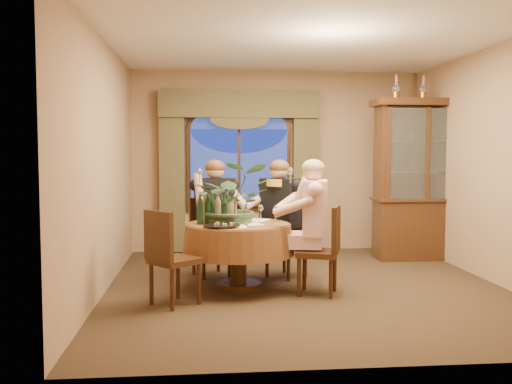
{
  "coord_description": "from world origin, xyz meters",
  "views": [
    {
      "loc": [
        -1.17,
        -6.4,
        1.55
      ],
      "look_at": [
        -0.57,
        -0.05,
        1.1
      ],
      "focal_mm": 40.0,
      "sensor_mm": 36.0,
      "label": 1
    }
  ],
  "objects": [
    {
      "name": "stoneware_vase",
      "position": [
        -0.84,
        0.09,
        0.88
      ],
      "size": [
        0.14,
        0.14,
        0.27
      ],
      "primitive_type": null,
      "color": "tan",
      "rests_on": "dining_table"
    },
    {
      "name": "chair_back",
      "position": [
        -1.07,
        0.68,
        0.48
      ],
      "size": [
        0.55,
        0.55,
        0.96
      ],
      "primitive_type": "cube",
      "rotation": [
        0.0,
        0.0,
        -2.76
      ],
      "color": "black",
      "rests_on": "floor"
    },
    {
      "name": "olive_bowl",
      "position": [
        -0.73,
        -0.12,
        0.77
      ],
      "size": [
        0.15,
        0.15,
        0.05
      ],
      "primitive_type": "imported",
      "color": "brown",
      "rests_on": "dining_table"
    },
    {
      "name": "wine_glass_person_back",
      "position": [
        -0.9,
        0.34,
        0.84
      ],
      "size": [
        0.07,
        0.07,
        0.18
      ],
      "primitive_type": null,
      "color": "silver",
      "rests_on": "dining_table"
    },
    {
      "name": "wall_back",
      "position": [
        0.0,
        2.5,
        1.4
      ],
      "size": [
        4.5,
        0.0,
        4.5
      ],
      "primitive_type": "plane",
      "rotation": [
        1.57,
        0.0,
        0.0
      ],
      "color": "#947050",
      "rests_on": "ground"
    },
    {
      "name": "person_back",
      "position": [
        -1.02,
        0.72,
        0.73
      ],
      "size": [
        0.64,
        0.61,
        1.46
      ],
      "primitive_type": null,
      "rotation": [
        0.0,
        0.0,
        -2.84
      ],
      "color": "black",
      "rests_on": "floor"
    },
    {
      "name": "tasting_paper_1",
      "position": [
        -0.53,
        0.16,
        0.75
      ],
      "size": [
        0.32,
        0.36,
        0.0
      ],
      "primitive_type": "cube",
      "rotation": [
        0.0,
        0.0,
        -0.45
      ],
      "color": "white",
      "rests_on": "dining_table"
    },
    {
      "name": "wine_glass_person_pink",
      "position": [
        -0.37,
        -0.14,
        0.84
      ],
      "size": [
        0.07,
        0.07,
        0.18
      ],
      "primitive_type": null,
      "color": "silver",
      "rests_on": "dining_table"
    },
    {
      "name": "chair_right",
      "position": [
        0.07,
        -0.36,
        0.48
      ],
      "size": [
        0.54,
        0.54,
        0.96
      ],
      "primitive_type": "cube",
      "rotation": [
        0.0,
        0.0,
        1.22
      ],
      "color": "black",
      "rests_on": "floor"
    },
    {
      "name": "wall_right",
      "position": [
        2.25,
        0.0,
        1.4
      ],
      "size": [
        0.0,
        5.0,
        5.0
      ],
      "primitive_type": "plane",
      "rotation": [
        1.57,
        0.0,
        -1.57
      ],
      "color": "#947050",
      "rests_on": "ground"
    },
    {
      "name": "chair_front_left",
      "position": [
        -1.45,
        -0.64,
        0.48
      ],
      "size": [
        0.59,
        0.59,
        0.96
      ],
      "primitive_type": "cube",
      "rotation": [
        0.0,
        0.0,
        -0.86
      ],
      "color": "black",
      "rests_on": "floor"
    },
    {
      "name": "drapery_right",
      "position": [
        0.43,
        2.38,
        1.18
      ],
      "size": [
        0.38,
        0.14,
        2.32
      ],
      "primitive_type": "cube",
      "color": "#453F25",
      "rests_on": "floor"
    },
    {
      "name": "ceiling",
      "position": [
        0.0,
        0.0,
        2.8
      ],
      "size": [
        5.0,
        5.0,
        0.0
      ],
      "primitive_type": "plane",
      "rotation": [
        3.14,
        0.0,
        0.0
      ],
      "color": "white",
      "rests_on": "wall_back"
    },
    {
      "name": "floor",
      "position": [
        0.0,
        0.0,
        0.0
      ],
      "size": [
        5.0,
        5.0,
        0.0
      ],
      "primitive_type": "plane",
      "color": "black",
      "rests_on": "ground"
    },
    {
      "name": "wine_bottle_3",
      "position": [
        -1.14,
        0.06,
        0.92
      ],
      "size": [
        0.07,
        0.07,
        0.33
      ],
      "primitive_type": "cylinder",
      "color": "tan",
      "rests_on": "dining_table"
    },
    {
      "name": "person_pink",
      "position": [
        0.07,
        -0.22,
        0.74
      ],
      "size": [
        0.58,
        0.61,
        1.47
      ],
      "primitive_type": null,
      "rotation": [
        0.0,
        0.0,
        1.37
      ],
      "color": "beige",
      "rests_on": "floor"
    },
    {
      "name": "tasting_paper_2",
      "position": [
        -0.8,
        -0.34,
        0.75
      ],
      "size": [
        0.26,
        0.33,
        0.0
      ],
      "primitive_type": "cube",
      "rotation": [
        0.0,
        0.0,
        -0.17
      ],
      "color": "white",
      "rests_on": "dining_table"
    },
    {
      "name": "chair_back_right",
      "position": [
        -0.14,
        0.53,
        0.48
      ],
      "size": [
        0.59,
        0.59,
        0.96
      ],
      "primitive_type": "cube",
      "rotation": [
        0.0,
        0.0,
        -3.97
      ],
      "color": "black",
      "rests_on": "floor"
    },
    {
      "name": "wine_bottle_5",
      "position": [
        -0.93,
        -0.14,
        0.92
      ],
      "size": [
        0.07,
        0.07,
        0.33
      ],
      "primitive_type": "cylinder",
      "color": "black",
      "rests_on": "dining_table"
    },
    {
      "name": "oil_lamp_center",
      "position": [
        1.98,
        1.55,
        2.47
      ],
      "size": [
        0.11,
        0.11,
        0.34
      ],
      "primitive_type": null,
      "color": "#A5722D",
      "rests_on": "china_cabinet"
    },
    {
      "name": "wine_bottle_4",
      "position": [
        -1.07,
        0.11,
        0.92
      ],
      "size": [
        0.07,
        0.07,
        0.33
      ],
      "primitive_type": "cylinder",
      "color": "black",
      "rests_on": "dining_table"
    },
    {
      "name": "oil_lamp_right",
      "position": [
        2.38,
        1.55,
        2.47
      ],
      "size": [
        0.11,
        0.11,
        0.34
      ],
      "primitive_type": null,
      "color": "#A5722D",
      "rests_on": "china_cabinet"
    },
    {
      "name": "window",
      "position": [
        -0.6,
        2.43,
        1.3
      ],
      "size": [
        1.62,
        0.1,
        1.32
      ],
      "primitive_type": null,
      "color": "navy",
      "rests_on": "wall_back"
    },
    {
      "name": "person_scarf",
      "position": [
        -0.21,
        0.53,
        0.73
      ],
      "size": [
        0.71,
        0.71,
        1.46
      ],
      "primitive_type": null,
      "rotation": [
        0.0,
        0.0,
        -3.9
      ],
      "color": "black",
      "rests_on": "floor"
    },
    {
      "name": "drapery_left",
      "position": [
        -1.63,
        2.38,
        1.18
      ],
      "size": [
        0.38,
        0.14,
        2.32
      ],
      "primitive_type": "cube",
      "color": "#453F25",
      "rests_on": "floor"
    },
    {
      "name": "oil_lamp_left",
      "position": [
        1.58,
        1.55,
        2.47
      ],
      "size": [
        0.11,
        0.11,
        0.34
      ],
      "primitive_type": null,
      "color": "#A5722D",
      "rests_on": "china_cabinet"
    },
    {
      "name": "dining_table",
      "position": [
        -0.77,
        -0.05,
        0.38
      ],
      "size": [
        1.33,
        1.33,
        0.75
      ],
      "primitive_type": "cylinder",
      "rotation": [
        0.0,
        0.0,
        0.05
      ],
      "color": "maroon",
      "rests_on": "floor"
    },
    {
      "name": "wine_bottle_0",
      "position": [
        -1.0,
        -0.02,
        0.92
      ],
      "size": [
        0.07,
        0.07,
        0.33
      ],
      "primitive_type": "cylinder",
      "color": "tan",
      "rests_on": "dining_table"
    },
    {
      "name": "tasting_paper_0",
      "position": [
        -0.63,
        -0.18,
        0.75
      ],
      "size": [
        0.28,
        0.34,
        0.0
      ],
      "primitive_type": "cube",
      "rotation": [
        0.0,
        0.0,
        0.26
      ],
      "color": "white",
      "rests_on": "dining_table"
    },
    {
      "name": "arched_transom",
      "position": [
        -0.6,
        2.43,
        2.08
      ],
      "size": [
        1.6,
        0.06,
        0.44
      ],
      "primitive_type": null,
      "color": "navy",
      "rests_on": "wall_back"
    },
    {
      "name": "centerpiece_plant",
      "position": [
        -0.83,
        0.04,
        1.33
      ],
      "size": [
        0.87,
        0.97,
        0.76
      ],
      "primitive_type": "imported",
      "color": "#365030",
      "rests_on": "dining_table"
    },
    {
      "name": "wine_bottle_1",
      "position": [
        -1.2,
        -0.12,
        0.92
      ],
      "size": [
        0.07,
        0.07,
        0.33
      ],
      "primitive_type": "cylinder",
      "color": "black",
      "rests_on": "dining_table"
    },
    {
      "name": "wine_glass_person_scarf",
      "position": [
        -0.49,
        0.25,
        0.84
      ],
      "size": [
        0.07,
        0.07,
        0.18
      ],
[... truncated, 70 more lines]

